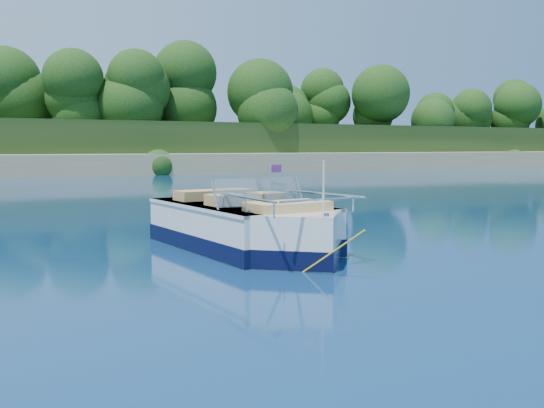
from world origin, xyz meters
The scene contains 6 objects.
ground centered at (0.00, 0.00, 0.00)m, with size 160.00×160.00×0.00m, color #0A2348.
shoreline centered at (0.00, 63.77, 0.98)m, with size 170.00×59.00×6.00m.
treeline centered at (0.04, 41.01, 5.55)m, with size 150.00×7.12×8.19m.
motorboat centered at (0.29, 2.46, 0.40)m, with size 2.69×6.26×2.09m.
tow_tube centered at (2.15, 4.56, 0.09)m, with size 1.67×1.67×0.35m.
boy centered at (2.10, 4.63, 0.00)m, with size 0.49×0.32×1.33m, color tan.
Camera 1 is at (-4.67, -8.45, 2.08)m, focal length 40.00 mm.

